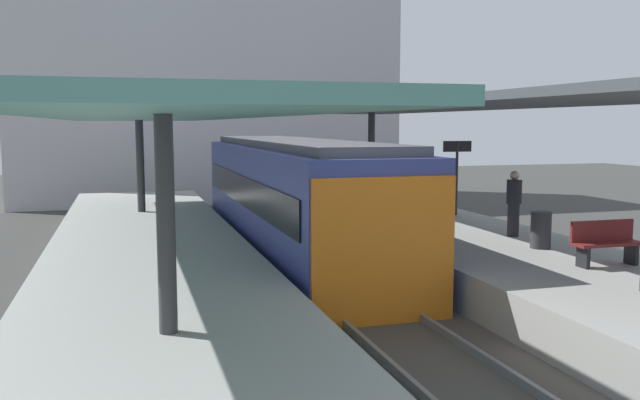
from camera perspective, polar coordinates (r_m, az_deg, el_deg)
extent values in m
plane|color=#383835|center=(14.67, 1.12, -8.10)|extent=(80.00, 80.00, 0.00)
cube|color=#9E9E99|center=(13.91, -14.09, -6.98)|extent=(4.40, 28.00, 1.00)
cube|color=#9E9E99|center=(16.08, 14.20, -5.17)|extent=(4.40, 28.00, 1.00)
cube|color=#4C4742|center=(14.64, 1.12, -7.72)|extent=(3.20, 28.00, 0.20)
cube|color=slate|center=(14.40, -1.63, -7.26)|extent=(0.08, 28.00, 0.14)
cube|color=slate|center=(14.83, 3.80, -6.88)|extent=(0.08, 28.00, 0.14)
cube|color=#38428C|center=(17.60, -2.23, -0.19)|extent=(2.70, 12.66, 2.90)
cube|color=orange|center=(11.63, 5.53, -4.41)|extent=(2.65, 0.08, 2.60)
cube|color=black|center=(17.28, -6.64, 0.82)|extent=(0.04, 11.65, 0.76)
cube|color=black|center=(17.95, 2.01, 1.07)|extent=(0.04, 11.65, 0.76)
cube|color=#515156|center=(17.49, -2.25, 4.86)|extent=(2.16, 12.03, 0.20)
cylinder|color=#333335|center=(8.74, -13.05, -2.10)|extent=(0.24, 0.24, 2.83)
cylinder|color=#333335|center=(21.27, -15.12, 2.81)|extent=(0.24, 0.24, 2.83)
cube|color=slate|center=(14.94, -14.68, 7.10)|extent=(4.18, 21.00, 0.16)
cylinder|color=#333335|center=(22.75, 4.41, 3.59)|extent=(0.24, 0.24, 3.10)
cube|color=#3D4247|center=(16.99, 12.12, 8.00)|extent=(4.18, 21.00, 0.16)
cube|color=black|center=(13.54, 21.59, -4.58)|extent=(0.08, 0.32, 0.40)
cube|color=black|center=(14.24, 25.09, -4.21)|extent=(0.08, 0.32, 0.40)
cube|color=maroon|center=(13.85, 23.42, -3.46)|extent=(1.40, 0.40, 0.06)
cube|color=maroon|center=(13.95, 22.99, -2.41)|extent=(1.40, 0.06, 0.40)
cylinder|color=#262628|center=(20.18, 11.61, 1.83)|extent=(0.08, 0.08, 2.20)
cube|color=black|center=(20.13, 11.67, 4.52)|extent=(0.90, 0.06, 0.32)
cylinder|color=#2D2D30|center=(15.33, 18.38, -2.45)|extent=(0.44, 0.44, 0.80)
cylinder|color=#232328|center=(16.75, 16.21, -1.65)|extent=(0.28, 0.28, 0.80)
cylinder|color=#232328|center=(16.67, 16.28, 0.68)|extent=(0.36, 0.36, 0.57)
sphere|color=beige|center=(16.63, 16.33, 2.04)|extent=(0.22, 0.22, 0.22)
cube|color=#B7B2B7|center=(33.83, -9.62, 9.46)|extent=(18.00, 6.00, 11.00)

